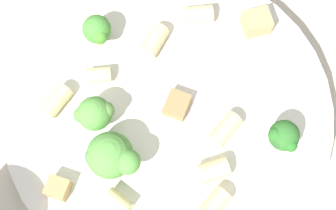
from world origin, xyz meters
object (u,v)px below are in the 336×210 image
at_px(chicken_chunk_2, 257,22).
at_px(rigatoni_0, 225,129).
at_px(rigatoni_6, 198,15).
at_px(chicken_chunk_0, 58,188).
at_px(broccoli_floret_0, 97,30).
at_px(chicken_chunk_1, 176,100).
at_px(broccoli_floret_2, 283,137).
at_px(rigatoni_2, 116,204).
at_px(broccoli_floret_1, 94,113).
at_px(rigatoni_5, 150,41).
at_px(pasta_bowl, 168,113).
at_px(rigatoni_3, 99,75).
at_px(rigatoni_1, 215,204).
at_px(broccoli_floret_3, 111,156).
at_px(rigatoni_4, 214,170).
at_px(rigatoni_7, 56,101).

bearing_deg(chicken_chunk_2, rigatoni_0, -28.55).
relative_size(rigatoni_6, chicken_chunk_0, 1.48).
bearing_deg(broccoli_floret_0, rigatoni_0, 40.67).
bearing_deg(chicken_chunk_1, broccoli_floret_2, 55.29).
distance_m(broccoli_floret_0, chicken_chunk_0, 0.14).
height_order(rigatoni_2, chicken_chunk_0, rigatoni_2).
bearing_deg(chicken_chunk_0, rigatoni_6, 132.38).
xyz_separation_m(broccoli_floret_1, rigatoni_5, (-0.06, 0.06, -0.01)).
height_order(rigatoni_6, chicken_chunk_1, rigatoni_6).
xyz_separation_m(pasta_bowl, rigatoni_5, (-0.06, -0.00, 0.02)).
bearing_deg(broccoli_floret_2, rigatoni_2, -79.87).
distance_m(pasta_bowl, broccoli_floret_2, 0.10).
xyz_separation_m(pasta_bowl, chicken_chunk_0, (0.05, -0.10, 0.02)).
bearing_deg(rigatoni_3, rigatoni_6, 112.71).
height_order(rigatoni_1, chicken_chunk_2, chicken_chunk_2).
bearing_deg(rigatoni_3, broccoli_floret_3, -0.51).
distance_m(broccoli_floret_0, rigatoni_6, 0.09).
height_order(rigatoni_0, chicken_chunk_2, chicken_chunk_2).
bearing_deg(broccoli_floret_1, rigatoni_2, 3.89).
relative_size(rigatoni_2, chicken_chunk_2, 0.91).
xyz_separation_m(rigatoni_3, rigatoni_6, (-0.04, 0.10, 0.00)).
relative_size(rigatoni_5, chicken_chunk_1, 1.28).
relative_size(rigatoni_3, chicken_chunk_0, 1.16).
bearing_deg(rigatoni_3, chicken_chunk_0, -27.65).
distance_m(rigatoni_2, chicken_chunk_2, 0.20).
bearing_deg(broccoli_floret_0, rigatoni_6, 92.79).
bearing_deg(rigatoni_5, broccoli_floret_1, -42.93).
bearing_deg(rigatoni_0, rigatoni_6, 179.77).
bearing_deg(chicken_chunk_1, rigatoni_2, -39.27).
distance_m(pasta_bowl, chicken_chunk_1, 0.02).
height_order(broccoli_floret_2, chicken_chunk_2, broccoli_floret_2).
distance_m(rigatoni_0, rigatoni_3, 0.12).
distance_m(broccoli_floret_1, rigatoni_5, 0.08).
relative_size(broccoli_floret_2, rigatoni_3, 1.72).
bearing_deg(rigatoni_4, broccoli_floret_3, -106.71).
height_order(broccoli_floret_1, rigatoni_4, broccoli_floret_1).
relative_size(broccoli_floret_1, rigatoni_1, 1.51).
bearing_deg(rigatoni_4, rigatoni_7, -125.69).
height_order(broccoli_floret_1, rigatoni_1, broccoli_floret_1).
height_order(rigatoni_0, rigatoni_2, rigatoni_2).
bearing_deg(rigatoni_6, rigatoni_5, -69.29).
relative_size(rigatoni_3, chicken_chunk_1, 0.93).
relative_size(broccoli_floret_0, broccoli_floret_3, 0.78).
height_order(rigatoni_1, chicken_chunk_0, rigatoni_1).
relative_size(broccoli_floret_2, chicken_chunk_0, 1.99).
bearing_deg(rigatoni_0, chicken_chunk_2, 151.45).
distance_m(rigatoni_4, chicken_chunk_1, 0.07).
distance_m(broccoli_floret_2, chicken_chunk_0, 0.18).
distance_m(broccoli_floret_1, rigatoni_7, 0.04).
distance_m(broccoli_floret_2, chicken_chunk_1, 0.09).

